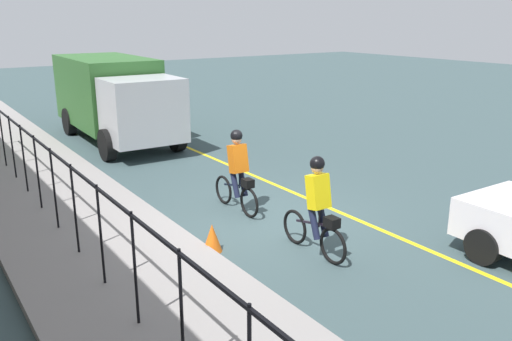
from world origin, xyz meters
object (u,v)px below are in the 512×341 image
(cyclist_follow, at_px, (238,171))
(box_truck_background, at_px, (114,96))
(traffic_cone_near, at_px, (212,238))
(cyclist_lead, at_px, (317,207))

(cyclist_follow, relative_size, box_truck_background, 0.27)
(cyclist_follow, bearing_deg, box_truck_background, -2.07)
(traffic_cone_near, bearing_deg, cyclist_lead, -128.73)
(box_truck_background, relative_size, traffic_cone_near, 12.87)
(cyclist_lead, bearing_deg, box_truck_background, -1.78)
(cyclist_lead, relative_size, cyclist_follow, 1.00)
(cyclist_follow, relative_size, traffic_cone_near, 3.47)
(cyclist_lead, xyz_separation_m, traffic_cone_near, (1.17, 1.46, -0.65))
(cyclist_follow, height_order, box_truck_background, box_truck_background)
(cyclist_follow, bearing_deg, traffic_cone_near, 134.55)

